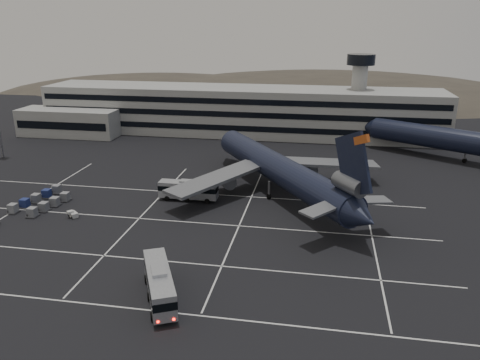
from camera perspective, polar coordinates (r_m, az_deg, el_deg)
name	(u,v)px	position (r m, az deg, el deg)	size (l,w,h in m)	color
ground	(164,230)	(79.51, -9.23, -6.09)	(260.00, 260.00, 0.00)	black
lane_markings	(171,229)	(79.83, -8.42, -5.94)	(90.00, 55.62, 0.01)	silver
terminal	(230,111)	(144.08, -1.26, 8.41)	(125.00, 26.00, 24.00)	gray
hills	(308,114)	(242.13, 8.34, 7.97)	(352.00, 180.00, 44.00)	#38332B
trijet_main	(280,170)	(92.83, 4.92, 1.28)	(40.46, 50.57, 18.08)	black
trijet_far	(472,142)	(125.98, 26.41, 4.18)	(51.86, 36.25, 18.08)	black
bus_near	(159,282)	(60.43, -9.81, -12.16)	(7.92, 12.40, 4.37)	gray
bus_far	(188,189)	(91.09, -6.32, -1.13)	(11.49, 2.94, 4.06)	gray
tug_b	(73,214)	(88.44, -19.65, -3.95)	(2.31, 2.22, 1.29)	beige
uld_cluster	(42,201)	(96.18, -23.00, -2.37)	(8.41, 14.14, 1.71)	#2D2D30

